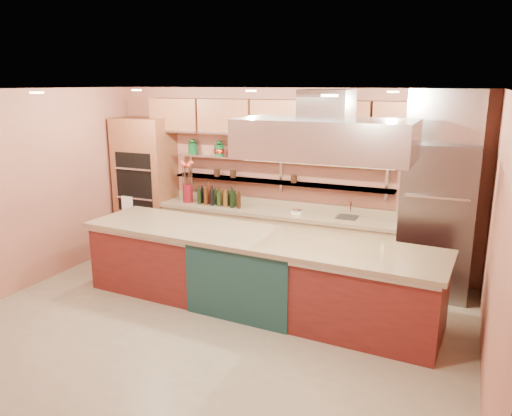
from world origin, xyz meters
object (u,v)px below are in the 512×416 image
at_px(refrigerator, 437,220).
at_px(flower_vase, 188,193).
at_px(kitchen_scale, 297,211).
at_px(green_canister, 258,153).
at_px(copper_kettle, 231,152).
at_px(island, 254,271).

bearing_deg(refrigerator, flower_vase, 179.85).
height_order(kitchen_scale, green_canister, green_canister).
distance_m(flower_vase, kitchen_scale, 1.93).
bearing_deg(copper_kettle, green_canister, 0.00).
distance_m(island, kitchen_scale, 1.51).
height_order(kitchen_scale, copper_kettle, copper_kettle).
height_order(island, green_canister, green_canister).
xyz_separation_m(refrigerator, kitchen_scale, (-2.01, 0.01, -0.08)).
relative_size(refrigerator, green_canister, 12.52).
distance_m(flower_vase, copper_kettle, 1.02).
bearing_deg(island, flower_vase, 145.42).
distance_m(refrigerator, island, 2.59).
bearing_deg(copper_kettle, kitchen_scale, -10.24).
bearing_deg(kitchen_scale, copper_kettle, 176.66).
xyz_separation_m(flower_vase, kitchen_scale, (1.93, 0.00, -0.11)).
distance_m(kitchen_scale, copper_kettle, 1.48).
relative_size(refrigerator, flower_vase, 6.97).
relative_size(kitchen_scale, copper_kettle, 0.90).
height_order(flower_vase, copper_kettle, copper_kettle).
bearing_deg(green_canister, refrigerator, -4.77).
distance_m(island, copper_kettle, 2.38).
relative_size(refrigerator, kitchen_scale, 14.08).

